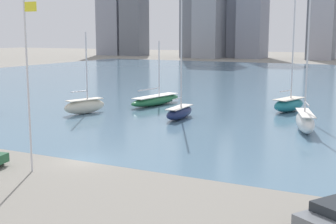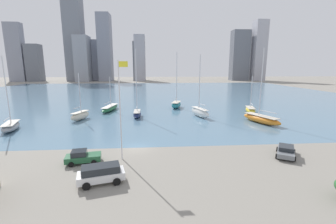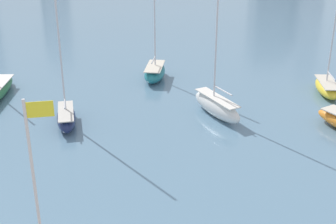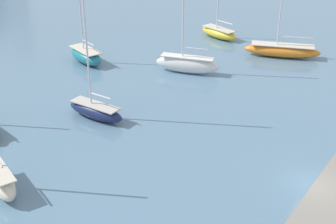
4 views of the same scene
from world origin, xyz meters
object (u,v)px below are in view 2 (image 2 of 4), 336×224
object	(u,v)px
sailboat_yellow	(250,110)
sailboat_orange	(261,119)
flag_pole	(120,108)
parked_pickup_green	(82,157)
parked_suv_white	(101,173)
parked_sedan_gray	(286,151)
sailboat_green	(110,108)
sailboat_white	(200,112)
sailboat_gray	(11,126)
sailboat_teal	(176,104)
sailboat_cream	(80,115)
sailboat_navy	(137,113)

from	to	relation	value
sailboat_yellow	sailboat_orange	size ratio (longest dim) A/B	0.61
flag_pole	sailboat_orange	xyz separation A→B (m)	(27.88, 17.66, -5.99)
parked_pickup_green	parked_suv_white	bearing A→B (deg)	-156.36
parked_sedan_gray	parked_suv_white	distance (m)	24.40
parked_sedan_gray	sailboat_orange	bearing A→B (deg)	104.89
parked_sedan_gray	sailboat_green	bearing A→B (deg)	162.40
sailboat_white	sailboat_gray	bearing A→B (deg)	175.76
parked_pickup_green	parked_suv_white	distance (m)	6.38
sailboat_teal	parked_pickup_green	distance (m)	41.59
sailboat_yellow	flag_pole	bearing A→B (deg)	-122.61
sailboat_gray	sailboat_teal	xyz separation A→B (m)	(34.66, 21.84, 0.19)
sailboat_yellow	sailboat_cream	size ratio (longest dim) A/B	0.91
sailboat_green	sailboat_teal	world-z (taller)	sailboat_teal
sailboat_gray	sailboat_cream	size ratio (longest dim) A/B	1.32
parked_pickup_green	parked_sedan_gray	bearing A→B (deg)	-99.25
sailboat_navy	sailboat_white	bearing A→B (deg)	-4.02
sailboat_teal	sailboat_cream	distance (m)	27.66
sailboat_white	sailboat_cream	size ratio (longest dim) A/B	1.40
sailboat_yellow	parked_suv_white	size ratio (longest dim) A/B	1.90
sailboat_gray	parked_sedan_gray	world-z (taller)	sailboat_gray
flag_pole	sailboat_navy	xyz separation A→B (m)	(0.38, 25.60, -5.97)
flag_pole	sailboat_teal	world-z (taller)	sailboat_teal
sailboat_teal	sailboat_yellow	distance (m)	20.95
sailboat_cream	parked_suv_white	distance (m)	31.67
flag_pole	sailboat_white	bearing A→B (deg)	57.53
flag_pole	parked_pickup_green	size ratio (longest dim) A/B	2.82
sailboat_yellow	parked_sedan_gray	size ratio (longest dim) A/B	1.93
sailboat_yellow	sailboat_gray	bearing A→B (deg)	-152.30
parked_sedan_gray	flag_pole	bearing A→B (deg)	-149.90
sailboat_gray	sailboat_white	bearing A→B (deg)	-2.92
sailboat_green	parked_suv_white	size ratio (longest dim) A/B	2.15
sailboat_green	parked_suv_white	distance (m)	41.03
sailboat_gray	sailboat_teal	distance (m)	40.97
sailboat_white	parked_sedan_gray	bearing A→B (deg)	-93.32
parked_sedan_gray	sailboat_navy	bearing A→B (deg)	161.66
sailboat_green	parked_suv_white	world-z (taller)	sailboat_green
parked_suv_white	sailboat_gray	bearing A→B (deg)	-148.97
sailboat_gray	parked_suv_white	bearing A→B (deg)	-61.10
sailboat_orange	sailboat_navy	bearing A→B (deg)	142.18
sailboat_green	sailboat_cream	world-z (taller)	sailboat_cream
sailboat_gray	flag_pole	bearing A→B (deg)	-49.98
sailboat_gray	parked_sedan_gray	size ratio (longest dim) A/B	2.80
sailboat_gray	sailboat_cream	xyz separation A→B (m)	(10.78, 7.88, 0.19)
sailboat_cream	parked_sedan_gray	size ratio (longest dim) A/B	2.13
sailboat_navy	sailboat_cream	bearing A→B (deg)	-171.92
sailboat_green	parked_sedan_gray	bearing A→B (deg)	-39.18
sailboat_green	sailboat_gray	distance (m)	24.45
sailboat_teal	parked_pickup_green	xyz separation A→B (m)	(-16.26, -38.28, -0.24)
flag_pole	parked_sedan_gray	xyz separation A→B (m)	(22.32, -0.66, -6.19)
sailboat_navy	sailboat_cream	world-z (taller)	sailboat_navy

